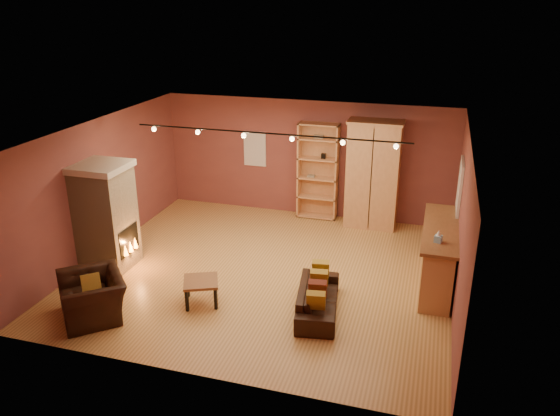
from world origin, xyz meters
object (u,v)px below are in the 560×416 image
(fireplace, at_px, (106,216))
(bookcase, at_px, (318,170))
(bar_counter, at_px, (438,256))
(loveseat, at_px, (318,294))
(coffee_table, at_px, (201,284))
(armchair, at_px, (92,290))
(armoire, at_px, (373,174))

(fireplace, height_order, bookcase, bookcase)
(fireplace, distance_m, bar_counter, 6.35)
(bookcase, relative_size, loveseat, 1.35)
(bookcase, distance_m, coffee_table, 4.73)
(armchair, bearing_deg, coffee_table, 77.90)
(bar_counter, distance_m, armchair, 6.14)
(fireplace, height_order, armchair, fireplace)
(bookcase, bearing_deg, armchair, -115.58)
(bookcase, distance_m, armoire, 1.33)
(bookcase, xyz_separation_m, coffee_table, (-1.05, -4.54, -0.80))
(armchair, xyz_separation_m, coffee_table, (1.55, 0.90, -0.12))
(armoire, relative_size, loveseat, 1.45)
(fireplace, relative_size, coffee_table, 2.74)
(armoire, height_order, bar_counter, armoire)
(loveseat, distance_m, coffee_table, 2.04)
(fireplace, bearing_deg, armoire, 37.06)
(coffee_table, bearing_deg, bookcase, 77.01)
(bookcase, height_order, coffee_table, bookcase)
(armoire, distance_m, bar_counter, 3.01)
(fireplace, bearing_deg, loveseat, -6.64)
(armoire, xyz_separation_m, loveseat, (-0.34, -4.04, -0.91))
(armoire, relative_size, bar_counter, 1.04)
(bar_counter, bearing_deg, armchair, -153.23)
(armchair, bearing_deg, fireplace, 161.96)
(armoire, bearing_deg, armchair, -126.75)
(armchair, bearing_deg, bookcase, 112.31)
(loveseat, relative_size, armchair, 1.29)
(bar_counter, height_order, loveseat, bar_counter)
(bar_counter, relative_size, coffee_table, 3.12)
(bookcase, bearing_deg, bar_counter, -42.92)
(bookcase, height_order, bar_counter, bookcase)
(fireplace, distance_m, armoire, 5.86)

